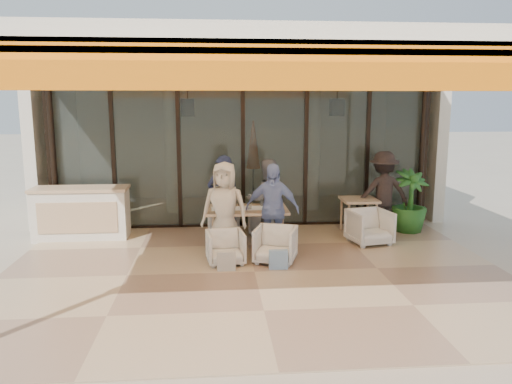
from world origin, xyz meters
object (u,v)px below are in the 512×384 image
(host_counter, at_px, (81,213))
(diner_cream, at_px, (225,209))
(chair_near_left, at_px, (226,246))
(side_table, at_px, (359,204))
(chair_near_right, at_px, (275,243))
(chair_far_left, at_px, (223,220))
(potted_palm, at_px, (409,201))
(standing_woman, at_px, (383,192))
(diner_navy, at_px, (223,199))
(chair_far_right, at_px, (264,218))
(diner_grey, at_px, (267,200))
(dining_table, at_px, (246,211))
(diner_periwinkle, at_px, (272,209))
(side_chair, at_px, (370,225))

(host_counter, relative_size, diner_cream, 1.11)
(chair_near_left, distance_m, diner_cream, 0.72)
(chair_near_left, relative_size, side_table, 0.84)
(chair_near_left, relative_size, chair_near_right, 0.91)
(side_table, bearing_deg, chair_far_left, 175.61)
(potted_palm, bearing_deg, chair_near_left, -155.66)
(chair_far_left, height_order, standing_woman, standing_woman)
(diner_navy, height_order, standing_woman, standing_woman)
(chair_far_right, height_order, chair_near_right, chair_near_right)
(diner_navy, bearing_deg, chair_near_left, 85.07)
(chair_far_left, distance_m, diner_grey, 1.10)
(host_counter, height_order, chair_far_left, host_counter)
(chair_near_right, relative_size, potted_palm, 0.52)
(standing_woman, relative_size, potted_palm, 1.29)
(dining_table, relative_size, diner_cream, 0.90)
(chair_near_left, relative_size, diner_navy, 0.37)
(chair_near_right, height_order, potted_palm, potted_palm)
(diner_navy, distance_m, side_table, 2.78)
(chair_near_right, bearing_deg, diner_periwinkle, 108.26)
(chair_near_left, distance_m, diner_grey, 1.71)
(potted_palm, bearing_deg, side_chair, -143.50)
(chair_far_right, distance_m, diner_navy, 1.10)
(host_counter, xyz_separation_m, side_table, (5.56, -0.11, 0.11))
(chair_near_left, distance_m, standing_woman, 3.78)
(side_chair, relative_size, standing_woman, 0.44)
(dining_table, height_order, diner_cream, diner_cream)
(chair_far_right, relative_size, diner_cream, 0.40)
(potted_palm, bearing_deg, diner_navy, -174.97)
(side_table, relative_size, standing_woman, 0.44)
(chair_near_right, xyz_separation_m, potted_palm, (3.00, 1.74, 0.32))
(diner_grey, distance_m, side_chair, 2.02)
(chair_far_left, xyz_separation_m, side_chair, (2.76, -0.96, 0.06))
(chair_near_right, xyz_separation_m, standing_woman, (2.45, 1.79, 0.51))
(side_table, xyz_separation_m, standing_woman, (0.53, 0.10, 0.21))
(dining_table, height_order, chair_near_left, dining_table)
(host_counter, xyz_separation_m, chair_far_left, (2.80, 0.11, -0.22))
(dining_table, bearing_deg, potted_palm, 12.84)
(diner_grey, xyz_separation_m, diner_periwinkle, (0.00, -0.90, 0.01))
(chair_near_right, relative_size, standing_woman, 0.40)
(chair_far_right, xyz_separation_m, diner_navy, (-0.84, -0.50, 0.51))
(host_counter, xyz_separation_m, diner_periwinkle, (3.64, -1.29, 0.29))
(side_table, bearing_deg, potted_palm, 2.64)
(host_counter, distance_m, side_chair, 5.62)
(side_table, bearing_deg, diner_periwinkle, -148.27)
(diner_navy, height_order, side_chair, diner_navy)
(diner_cream, bearing_deg, diner_navy, 104.71)
(side_table, distance_m, potted_palm, 1.08)
(chair_far_right, xyz_separation_m, chair_near_right, (0.00, -1.90, 0.00))
(chair_far_left, height_order, side_chair, side_chair)
(chair_far_right, height_order, side_chair, side_chair)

